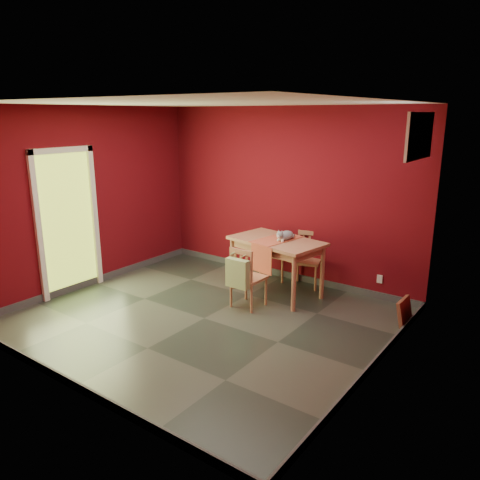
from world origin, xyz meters
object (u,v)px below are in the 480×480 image
Objects in this scene: chair_near at (247,277)px; dining_table at (276,246)px; chair_far_left at (280,252)px; chair_far_right at (308,259)px; picture_frame at (405,314)px; tote_bag at (238,273)px; cat at (286,234)px.

dining_table is at bearing 85.12° from chair_near.
chair_far_right is (0.53, -0.07, 0.00)m from chair_far_left.
chair_far_left is at bearing 172.66° from chair_far_right.
dining_table reaches higher than picture_frame.
tote_bag is 1.02m from cat.
chair_far_right is 1.48m from tote_bag.
picture_frame is (1.69, -0.62, -0.24)m from chair_far_right.
dining_table is 3.12× the size of tote_bag.
cat is at bearing 77.09° from chair_near.
dining_table is 0.23m from cat.
chair_far_left reaches higher than dining_table.
chair_far_right is 1.82m from picture_frame.
chair_far_left reaches higher than picture_frame.
chair_far_left is (-0.32, 0.64, -0.29)m from dining_table.
dining_table is at bearing -125.04° from cat.
cat is at bearing 79.75° from tote_bag.
chair_far_left is 1.54m from tote_bag.
cat is at bearing -53.75° from chair_far_left.
chair_far_left is at bearing 99.57° from tote_bag.
cat is (-0.10, -0.51, 0.49)m from chair_far_right.
picture_frame is at bearing 21.34° from cat.
dining_table is 1.66× the size of chair_near.
chair_far_left is 2.34m from picture_frame.
picture_frame is at bearing 17.49° from chair_near.
chair_far_right is at bearing 159.80° from picture_frame.
chair_far_left is at bearing 101.21° from chair_near.
chair_near is at bearing -94.88° from dining_table.
dining_table is at bearing -110.01° from chair_far_right.
cat reaches higher than dining_table.
chair_near is at bearing -162.51° from picture_frame.
chair_far_right is (0.21, 0.58, -0.29)m from dining_table.
chair_far_right is 2.24× the size of picture_frame.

